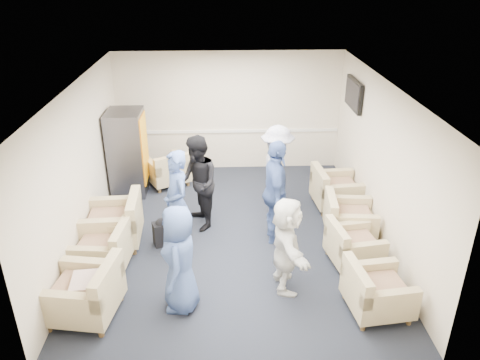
{
  "coord_description": "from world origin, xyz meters",
  "views": [
    {
      "loc": [
        -0.17,
        -7.12,
        4.47
      ],
      "look_at": [
        0.13,
        0.2,
        0.98
      ],
      "focal_mm": 35.0,
      "sensor_mm": 36.0,
      "label": 1
    }
  ],
  "objects_px": {
    "armchair_right_midnear": "(351,247)",
    "person_front_left": "(180,259)",
    "person_back_right": "(277,169)",
    "person_mid_right": "(275,193)",
    "armchair_right_far": "(333,191)",
    "vending_machine": "(128,153)",
    "armchair_right_midfar": "(346,220)",
    "person_back_left": "(198,184)",
    "person_front_right": "(286,245)",
    "person_mid_left": "(177,203)",
    "armchair_left_mid": "(105,251)",
    "armchair_corner": "(168,171)",
    "armchair_left_far": "(116,224)",
    "armchair_left_near": "(88,295)",
    "armchair_right_near": "(374,292)"
  },
  "relations": [
    {
      "from": "armchair_left_far",
      "to": "armchair_corner",
      "type": "height_order",
      "value": "armchair_left_far"
    },
    {
      "from": "armchair_right_far",
      "to": "vending_machine",
      "type": "xyz_separation_m",
      "value": [
        -4.09,
        0.84,
        0.53
      ]
    },
    {
      "from": "person_front_right",
      "to": "armchair_corner",
      "type": "bearing_deg",
      "value": 27.65
    },
    {
      "from": "armchair_right_midnear",
      "to": "person_front_left",
      "type": "bearing_deg",
      "value": 100.16
    },
    {
      "from": "armchair_left_mid",
      "to": "person_mid_left",
      "type": "relative_size",
      "value": 0.5
    },
    {
      "from": "person_mid_right",
      "to": "person_front_right",
      "type": "relative_size",
      "value": 1.24
    },
    {
      "from": "armchair_right_near",
      "to": "armchair_left_near",
      "type": "bearing_deg",
      "value": 81.97
    },
    {
      "from": "armchair_right_midnear",
      "to": "vending_machine",
      "type": "bearing_deg",
      "value": 46.1
    },
    {
      "from": "armchair_left_mid",
      "to": "vending_machine",
      "type": "relative_size",
      "value": 0.51
    },
    {
      "from": "vending_machine",
      "to": "person_back_right",
      "type": "height_order",
      "value": "vending_machine"
    },
    {
      "from": "vending_machine",
      "to": "person_mid_right",
      "type": "bearing_deg",
      "value": -35.53
    },
    {
      "from": "person_back_left",
      "to": "person_back_right",
      "type": "xyz_separation_m",
      "value": [
        1.47,
        0.59,
        -0.01
      ]
    },
    {
      "from": "person_back_right",
      "to": "person_mid_right",
      "type": "relative_size",
      "value": 0.93
    },
    {
      "from": "armchair_left_near",
      "to": "armchair_right_midnear",
      "type": "xyz_separation_m",
      "value": [
        3.89,
        1.07,
        -0.05
      ]
    },
    {
      "from": "armchair_left_far",
      "to": "armchair_corner",
      "type": "bearing_deg",
      "value": 161.32
    },
    {
      "from": "vending_machine",
      "to": "person_back_right",
      "type": "xyz_separation_m",
      "value": [
        2.95,
        -0.9,
        -0.02
      ]
    },
    {
      "from": "person_back_left",
      "to": "person_front_left",
      "type": "bearing_deg",
      "value": -21.47
    },
    {
      "from": "person_back_left",
      "to": "person_back_right",
      "type": "bearing_deg",
      "value": 94.49
    },
    {
      "from": "armchair_corner",
      "to": "person_back_right",
      "type": "bearing_deg",
      "value": 122.96
    },
    {
      "from": "armchair_left_mid",
      "to": "person_back_right",
      "type": "bearing_deg",
      "value": 127.63
    },
    {
      "from": "armchair_corner",
      "to": "person_mid_right",
      "type": "xyz_separation_m",
      "value": [
        2.05,
        -2.3,
        0.59
      ]
    },
    {
      "from": "person_front_left",
      "to": "person_mid_left",
      "type": "distance_m",
      "value": 1.44
    },
    {
      "from": "person_front_left",
      "to": "armchair_right_midfar",
      "type": "bearing_deg",
      "value": 126.28
    },
    {
      "from": "armchair_left_near",
      "to": "armchair_left_mid",
      "type": "bearing_deg",
      "value": -170.64
    },
    {
      "from": "armchair_corner",
      "to": "person_mid_right",
      "type": "distance_m",
      "value": 3.14
    },
    {
      "from": "armchair_left_near",
      "to": "armchair_corner",
      "type": "distance_m",
      "value": 4.18
    },
    {
      "from": "armchair_left_near",
      "to": "armchair_left_far",
      "type": "distance_m",
      "value": 1.83
    },
    {
      "from": "vending_machine",
      "to": "person_back_right",
      "type": "bearing_deg",
      "value": -16.98
    },
    {
      "from": "person_back_right",
      "to": "armchair_left_near",
      "type": "bearing_deg",
      "value": 145.32
    },
    {
      "from": "person_mid_left",
      "to": "armchair_right_midfar",
      "type": "bearing_deg",
      "value": 71.04
    },
    {
      "from": "armchair_left_mid",
      "to": "person_mid_right",
      "type": "xyz_separation_m",
      "value": [
        2.74,
        0.73,
        0.59
      ]
    },
    {
      "from": "armchair_right_far",
      "to": "person_mid_right",
      "type": "height_order",
      "value": "person_mid_right"
    },
    {
      "from": "armchair_left_near",
      "to": "vending_machine",
      "type": "height_order",
      "value": "vending_machine"
    },
    {
      "from": "armchair_left_mid",
      "to": "person_back_right",
      "type": "xyz_separation_m",
      "value": [
        2.89,
        1.83,
        0.53
      ]
    },
    {
      "from": "armchair_left_far",
      "to": "armchair_right_midnear",
      "type": "xyz_separation_m",
      "value": [
        3.86,
        -0.76,
        -0.07
      ]
    },
    {
      "from": "armchair_right_midfar",
      "to": "person_back_right",
      "type": "bearing_deg",
      "value": 52.55
    },
    {
      "from": "armchair_right_midnear",
      "to": "person_front_left",
      "type": "xyz_separation_m",
      "value": [
        -2.63,
        -0.92,
        0.48
      ]
    },
    {
      "from": "armchair_left_mid",
      "to": "person_mid_right",
      "type": "bearing_deg",
      "value": 110.23
    },
    {
      "from": "vending_machine",
      "to": "person_mid_left",
      "type": "xyz_separation_m",
      "value": [
        1.18,
        -2.24,
        0.01
      ]
    },
    {
      "from": "armchair_right_midnear",
      "to": "person_front_right",
      "type": "xyz_separation_m",
      "value": [
        -1.13,
        -0.56,
        0.43
      ]
    },
    {
      "from": "person_mid_right",
      "to": "person_mid_left",
      "type": "bearing_deg",
      "value": 98.69
    },
    {
      "from": "armchair_right_midnear",
      "to": "person_back_right",
      "type": "bearing_deg",
      "value": 19.34
    },
    {
      "from": "armchair_right_midfar",
      "to": "person_back_right",
      "type": "height_order",
      "value": "person_back_right"
    },
    {
      "from": "armchair_left_mid",
      "to": "armchair_right_far",
      "type": "bearing_deg",
      "value": 120.37
    },
    {
      "from": "armchair_left_mid",
      "to": "armchair_corner",
      "type": "height_order",
      "value": "armchair_left_mid"
    },
    {
      "from": "armchair_left_near",
      "to": "armchair_left_far",
      "type": "bearing_deg",
      "value": -171.74
    },
    {
      "from": "armchair_right_midnear",
      "to": "person_back_right",
      "type": "xyz_separation_m",
      "value": [
        -1.0,
        1.85,
        0.55
      ]
    },
    {
      "from": "armchair_left_far",
      "to": "person_mid_right",
      "type": "height_order",
      "value": "person_mid_right"
    },
    {
      "from": "person_front_left",
      "to": "person_mid_left",
      "type": "xyz_separation_m",
      "value": [
        -0.15,
        1.43,
        0.1
      ]
    },
    {
      "from": "armchair_left_mid",
      "to": "armchair_right_midnear",
      "type": "bearing_deg",
      "value": 94.93
    }
  ]
}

